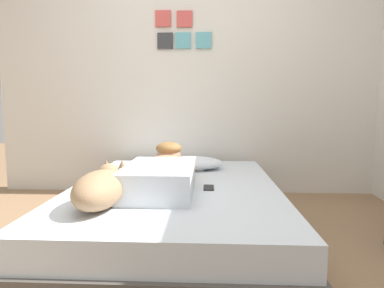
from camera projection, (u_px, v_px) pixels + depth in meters
ground_plane at (162, 273)px, 1.75m from camera, size 11.68×11.68×0.00m
back_wall at (184, 71)px, 3.32m from camera, size 3.84×0.12×2.50m
bed at (176, 208)px, 2.31m from camera, size 1.45×2.02×0.35m
pillow at (193, 163)px, 2.82m from camera, size 0.52×0.32×0.11m
person_lying at (163, 172)px, 2.18m from camera, size 0.43×0.92×0.27m
dog at (101, 187)px, 1.78m from camera, size 0.26×0.57×0.21m
coffee_cup at (199, 166)px, 2.76m from camera, size 0.12×0.09×0.07m
cell_phone at (209, 188)px, 2.17m from camera, size 0.07×0.14×0.01m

